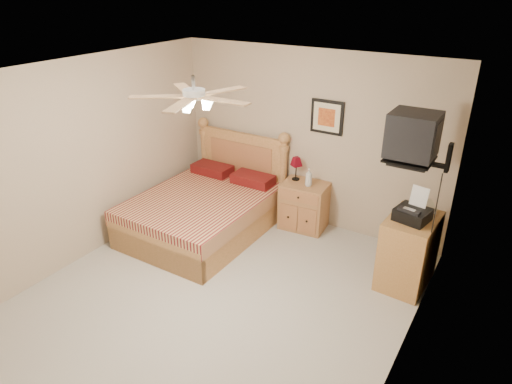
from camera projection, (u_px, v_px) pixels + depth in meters
floor at (217, 298)px, 5.20m from camera, size 4.50×4.50×0.00m
ceiling at (207, 76)px, 4.14m from camera, size 4.00×4.50×0.04m
wall_back at (308, 140)px, 6.40m from camera, size 4.00×0.04×2.50m
wall_front at (4, 331)px, 2.94m from camera, size 4.00×0.04×2.50m
wall_left at (82, 162)px, 5.62m from camera, size 0.04×4.50×2.50m
wall_right at (410, 256)px, 3.72m from camera, size 0.04×4.50×2.50m
bed at (201, 189)px, 6.28m from camera, size 1.57×2.06×1.33m
nightstand at (304, 205)px, 6.55m from camera, size 0.67×0.53×0.69m
table_lamp at (296, 168)px, 6.47m from camera, size 0.22×0.22×0.34m
lotion_bottle at (309, 177)px, 6.29m from camera, size 0.11×0.11×0.26m
framed_picture at (327, 117)px, 6.10m from camera, size 0.46×0.04×0.46m
dresser at (408, 251)px, 5.29m from camera, size 0.56×0.77×0.87m
fax_machine at (414, 205)px, 4.99m from camera, size 0.41×0.42×0.36m
magazine_lower at (415, 207)px, 5.32m from camera, size 0.31×0.35×0.03m
magazine_upper at (416, 204)px, 5.34m from camera, size 0.32×0.35×0.02m
wall_tv at (428, 141)px, 4.64m from camera, size 0.56×0.46×0.58m
ceiling_fan at (194, 96)px, 4.04m from camera, size 1.14×1.14×0.28m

